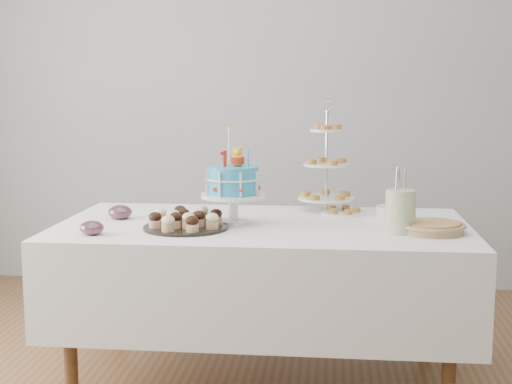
# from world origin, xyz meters

# --- Properties ---
(walls) EXTENTS (5.04, 4.04, 2.70)m
(walls) POSITION_xyz_m (0.00, 0.00, 1.35)
(walls) COLOR #96999B
(walls) RESTS_ON floor
(table) EXTENTS (1.92, 1.02, 0.77)m
(table) POSITION_xyz_m (0.00, 0.30, 0.54)
(table) COLOR silver
(table) RESTS_ON floor
(birthday_cake) EXTENTS (0.30, 0.30, 0.46)m
(birthday_cake) POSITION_xyz_m (-0.14, 0.28, 0.90)
(birthday_cake) COLOR white
(birthday_cake) RESTS_ON table
(cupcake_tray) EXTENTS (0.39, 0.39, 0.09)m
(cupcake_tray) POSITION_xyz_m (-0.34, 0.14, 0.81)
(cupcake_tray) COLOR black
(cupcake_tray) RESTS_ON table
(pie) EXTENTS (0.30, 0.30, 0.05)m
(pie) POSITION_xyz_m (0.76, 0.17, 0.80)
(pie) COLOR tan
(pie) RESTS_ON table
(tiered_stand) EXTENTS (0.29, 0.29, 0.56)m
(tiered_stand) POSITION_xyz_m (0.29, 0.70, 1.01)
(tiered_stand) COLOR silver
(tiered_stand) RESTS_ON table
(plate_stack) EXTENTS (0.17, 0.17, 0.07)m
(plate_stack) POSITION_xyz_m (0.62, 0.45, 0.80)
(plate_stack) COLOR white
(plate_stack) RESTS_ON table
(pastry_plate) EXTENTS (0.22, 0.22, 0.03)m
(pastry_plate) POSITION_xyz_m (0.38, 0.59, 0.78)
(pastry_plate) COLOR white
(pastry_plate) RESTS_ON table
(jam_bowl_a) EXTENTS (0.11, 0.11, 0.06)m
(jam_bowl_a) POSITION_xyz_m (-0.72, -0.03, 0.80)
(jam_bowl_a) COLOR silver
(jam_bowl_a) RESTS_ON table
(jam_bowl_b) EXTENTS (0.12, 0.12, 0.07)m
(jam_bowl_b) POSITION_xyz_m (-0.70, 0.34, 0.80)
(jam_bowl_b) COLOR silver
(jam_bowl_b) RESTS_ON table
(utensil_pitcher) EXTENTS (0.14, 0.13, 0.29)m
(utensil_pitcher) POSITION_xyz_m (0.62, 0.15, 0.87)
(utensil_pitcher) COLOR beige
(utensil_pitcher) RESTS_ON table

